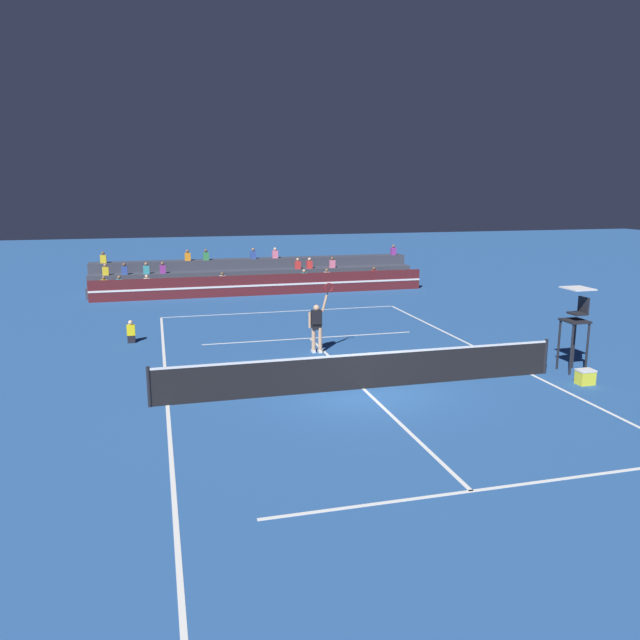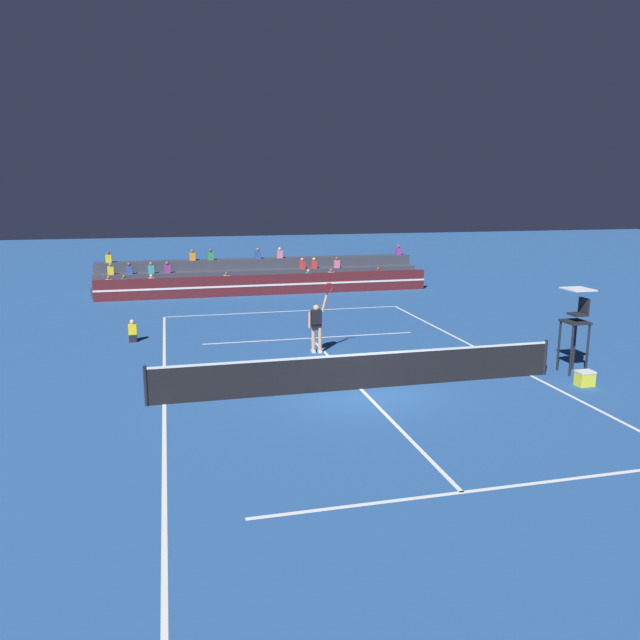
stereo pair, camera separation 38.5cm
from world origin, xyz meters
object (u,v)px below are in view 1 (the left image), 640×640
at_px(ball_kid_courtside, 131,334).
at_px(tennis_player, 317,325).
at_px(umpire_chair, 576,318).
at_px(equipment_cooler, 585,377).
at_px(tennis_ball, 313,347).

distance_m(ball_kid_courtside, tennis_player, 7.17).
bearing_deg(umpire_chair, equipment_cooler, -111.20).
xyz_separation_m(ball_kid_courtside, tennis_ball, (6.38, -2.58, -0.30)).
distance_m(umpire_chair, equipment_cooler, 2.01).
bearing_deg(tennis_ball, tennis_player, -91.82).
distance_m(ball_kid_courtside, equipment_cooler, 15.76).
bearing_deg(equipment_cooler, umpire_chair, 68.80).
relative_size(umpire_chair, tennis_player, 1.07).
distance_m(umpire_chair, tennis_ball, 8.89).
bearing_deg(tennis_player, equipment_cooler, -39.45).
height_order(ball_kid_courtside, tennis_ball, ball_kid_courtside).
distance_m(umpire_chair, tennis_player, 8.43).
distance_m(tennis_ball, equipment_cooler, 9.13).
bearing_deg(umpire_chair, tennis_ball, 145.62).
height_order(tennis_player, equipment_cooler, tennis_player).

